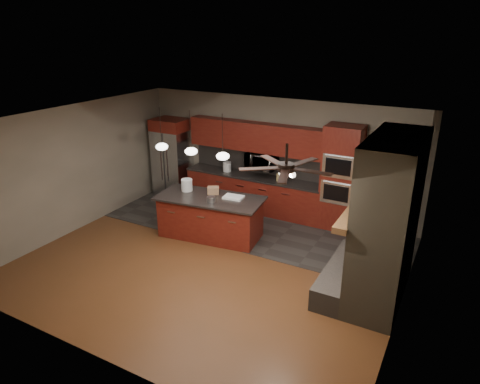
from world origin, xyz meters
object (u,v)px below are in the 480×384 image
Objects in this scene: refrigerator at (172,158)px; paint_can at (211,199)px; paint_tray at (234,197)px; counter_box at (281,177)px; oven_tower at (341,179)px; kitchen_island at (210,217)px; microwave at (262,161)px; white_bucket at (187,185)px; cardboard_box at (213,190)px; counter_bucket at (227,167)px.

refrigerator is 3.08m from paint_can.
paint_tray is 2.15× the size of counter_box.
oven_tower is 3.01m from kitchen_island.
counter_box is at bearing 67.17° from paint_tray.
microwave is at bearing 84.80° from paint_can.
microwave reaches higher than white_bucket.
white_bucket reaches higher than cardboard_box.
refrigerator is 3.18m from counter_box.
paint_can is at bearing -137.61° from oven_tower.
paint_tray is (1.13, 0.10, -0.11)m from white_bucket.
refrigerator is at bearing -179.08° from oven_tower.
microwave is 0.35× the size of refrigerator.
microwave is (-1.98, 0.06, 0.11)m from oven_tower.
kitchen_island is at bearing -100.83° from microwave.
kitchen_island is at bearing -8.56° from white_bucket.
paint_can is at bearing -96.94° from counter_box.
counter_box reaches higher than paint_tray.
counter_bucket is at bearing 117.66° from paint_tray.
white_bucket is at bearing 178.67° from paint_tray.
oven_tower is at bearing 33.54° from paint_tray.
microwave is at bearing 3.02° from counter_bucket.
white_bucket is 1.14m from paint_tray.
kitchen_island is at bearing -106.56° from cardboard_box.
kitchen_island is 9.04× the size of white_bucket.
paint_can is at bearing -38.03° from refrigerator.
cardboard_box is at bearing 95.55° from kitchen_island.
refrigerator reaches higher than paint_tray.
counter_box is (1.58, 1.62, -0.06)m from white_bucket.
counter_box is (3.17, 0.03, -0.05)m from refrigerator.
kitchen_island is (-2.32, -1.76, -0.73)m from oven_tower.
paint_can is 0.92× the size of counter_box.
kitchen_island is 1.95m from counter_bucket.
microwave is 0.30× the size of kitchen_island.
counter_box is (0.96, 1.50, -0.00)m from cardboard_box.
paint_can is 2.12m from counter_bucket.
paint_tray is (-1.86, -1.56, -0.25)m from oven_tower.
refrigerator is 2.26m from white_bucket.
oven_tower is 1.14× the size of refrigerator.
counter_bucket is 1.22× the size of counter_box.
oven_tower is 13.45× the size of paint_can.
cardboard_box reaches higher than kitchen_island.
refrigerator is 3.11m from paint_tray.
oven_tower reaches higher than paint_can.
cardboard_box reaches higher than paint_can.
microwave reaches higher than paint_tray.
refrigerator is 11.84× the size of paint_can.
white_bucket is at bearing -44.84° from refrigerator.
white_bucket is 0.64× the size of paint_tray.
microwave is 2.01m from white_bucket.
microwave is at bearing 59.56° from white_bucket.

